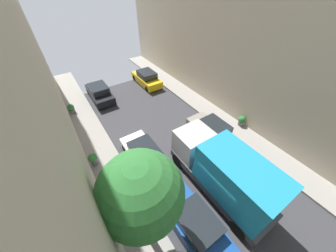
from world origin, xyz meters
name	(u,v)px	position (x,y,z in m)	size (l,w,h in m)	color
ground	(221,192)	(0.00, 0.00, 0.00)	(32.00, 32.00, 0.00)	#38383D
sidewalk_left	(148,246)	(-5.00, 0.00, 0.07)	(2.00, 44.00, 0.15)	gray
sidewalk_right	(271,155)	(5.00, 0.00, 0.07)	(2.00, 44.00, 0.15)	gray
parked_car_left_1	(195,224)	(-2.70, -0.62, 0.72)	(1.78, 4.20, 1.57)	#194799
parked_car_left_2	(145,155)	(-2.70, 4.54, 0.72)	(1.78, 4.20, 1.57)	white
parked_car_left_3	(100,93)	(-2.70, 13.99, 0.72)	(1.78, 4.20, 1.57)	black
parked_car_right_1	(212,131)	(2.70, 3.69, 0.72)	(1.78, 4.20, 1.57)	gray
parked_car_right_2	(147,78)	(2.70, 14.10, 0.72)	(1.78, 4.20, 1.57)	gold
delivery_truck	(224,172)	(0.00, 0.30, 1.79)	(2.26, 6.60, 3.38)	#4C4C51
street_tree_0	(141,193)	(-4.74, 0.33, 4.46)	(2.99, 2.99, 5.83)	brown
potted_plant_0	(242,120)	(5.73, 3.37, 0.61)	(0.57, 0.57, 0.85)	slate
potted_plant_2	(93,159)	(-5.66, 6.15, 0.72)	(0.58, 0.58, 0.97)	slate
potted_plant_4	(71,108)	(-5.65, 13.00, 0.61)	(0.59, 0.59, 0.88)	slate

